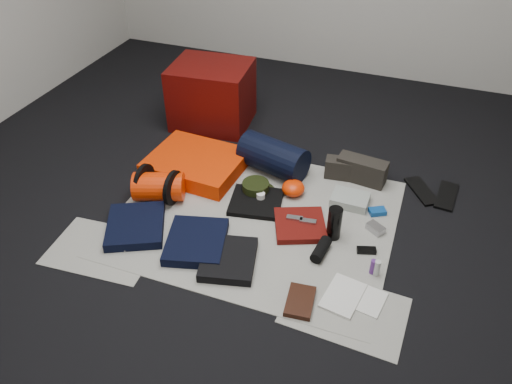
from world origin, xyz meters
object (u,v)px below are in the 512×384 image
(water_bottle, at_px, (334,223))
(red_cabinet, at_px, (212,95))
(compact_camera, at_px, (376,228))
(paperback_book, at_px, (300,301))
(navy_duffel, at_px, (273,157))
(stuff_sack, at_px, (159,187))
(sleeping_pad, at_px, (196,163))

(water_bottle, bearing_deg, red_cabinet, 140.73)
(compact_camera, relative_size, paperback_book, 0.51)
(paperback_book, bearing_deg, compact_camera, 62.47)
(compact_camera, bearing_deg, navy_duffel, -172.38)
(stuff_sack, relative_size, paperback_book, 1.51)
(red_cabinet, relative_size, compact_camera, 5.50)
(sleeping_pad, bearing_deg, red_cabinet, 104.17)
(stuff_sack, height_order, water_bottle, water_bottle)
(red_cabinet, xyz_separation_m, stuff_sack, (0.08, -0.99, -0.14))
(water_bottle, distance_m, paperback_book, 0.54)
(red_cabinet, bearing_deg, compact_camera, -35.94)
(water_bottle, bearing_deg, navy_duffel, 136.98)
(navy_duffel, xyz_separation_m, water_bottle, (0.53, -0.49, -0.02))
(navy_duffel, distance_m, compact_camera, 0.83)
(navy_duffel, relative_size, water_bottle, 2.21)
(water_bottle, xyz_separation_m, paperback_book, (-0.04, -0.53, -0.09))
(navy_duffel, distance_m, paperback_book, 1.13)
(sleeping_pad, relative_size, water_bottle, 2.96)
(navy_duffel, height_order, water_bottle, navy_duffel)
(stuff_sack, distance_m, water_bottle, 1.09)
(stuff_sack, bearing_deg, compact_camera, 6.92)
(stuff_sack, xyz_separation_m, paperback_book, (1.05, -0.50, -0.08))
(red_cabinet, bearing_deg, sleeping_pad, -81.00)
(red_cabinet, height_order, compact_camera, red_cabinet)
(red_cabinet, height_order, paperback_book, red_cabinet)
(paperback_book, bearing_deg, water_bottle, 79.61)
(water_bottle, bearing_deg, sleeping_pad, 162.27)
(water_bottle, relative_size, paperback_book, 1.00)
(red_cabinet, distance_m, compact_camera, 1.63)
(sleeping_pad, bearing_deg, stuff_sack, -102.86)
(red_cabinet, distance_m, sleeping_pad, 0.68)
(red_cabinet, distance_m, paperback_book, 1.88)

